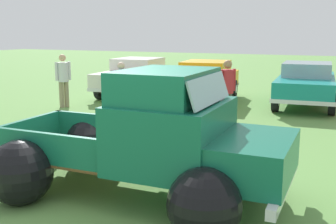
{
  "coord_description": "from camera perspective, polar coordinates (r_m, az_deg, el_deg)",
  "views": [
    {
      "loc": [
        3.0,
        -5.29,
        2.45
      ],
      "look_at": [
        0.0,
        1.29,
        1.05
      ],
      "focal_mm": 44.58,
      "sensor_mm": 36.0,
      "label": 1
    }
  ],
  "objects": [
    {
      "name": "ground_plane",
      "position": [
        6.55,
        -4.78,
        -11.0
      ],
      "size": [
        80.0,
        80.0,
        0.0
      ],
      "primitive_type": "plane",
      "color": "#609347"
    },
    {
      "name": "vintage_pickup_truck",
      "position": [
        6.14,
        -1.69,
        -5.01
      ],
      "size": [
        4.65,
        2.82,
        1.96
      ],
      "rotation": [
        0.0,
        0.0,
        0.02
      ],
      "color": "black",
      "rests_on": "ground"
    },
    {
      "name": "show_car_0",
      "position": [
        16.2,
        -4.27,
        5.04
      ],
      "size": [
        2.16,
        4.35,
        1.43
      ],
      "rotation": [
        0.0,
        0.0,
        -1.5
      ],
      "color": "black",
      "rests_on": "ground"
    },
    {
      "name": "show_car_1",
      "position": [
        14.6,
        5.07,
        4.38
      ],
      "size": [
        2.27,
        4.45,
        1.43
      ],
      "rotation": [
        0.0,
        0.0,
        -1.45
      ],
      "color": "black",
      "rests_on": "ground"
    },
    {
      "name": "show_car_2",
      "position": [
        14.6,
        18.36,
        3.86
      ],
      "size": [
        2.11,
        4.48,
        1.43
      ],
      "rotation": [
        0.0,
        0.0,
        -1.5
      ],
      "color": "black",
      "rests_on": "ground"
    },
    {
      "name": "spectator_0",
      "position": [
        13.97,
        -14.13,
        4.64
      ],
      "size": [
        0.46,
        0.51,
        1.72
      ],
      "rotation": [
        0.0,
        0.0,
        5.77
      ],
      "color": "gray",
      "rests_on": "ground"
    },
    {
      "name": "spectator_1",
      "position": [
        11.9,
        -6.38,
        3.47
      ],
      "size": [
        0.45,
        0.52,
        1.6
      ],
      "rotation": [
        0.0,
        0.0,
        5.84
      ],
      "color": "navy",
      "rests_on": "ground"
    },
    {
      "name": "spectator_2",
      "position": [
        11.22,
        8.1,
        3.32
      ],
      "size": [
        0.47,
        0.49,
        1.71
      ],
      "rotation": [
        0.0,
        0.0,
        2.54
      ],
      "color": "#4C4742",
      "rests_on": "ground"
    }
  ]
}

